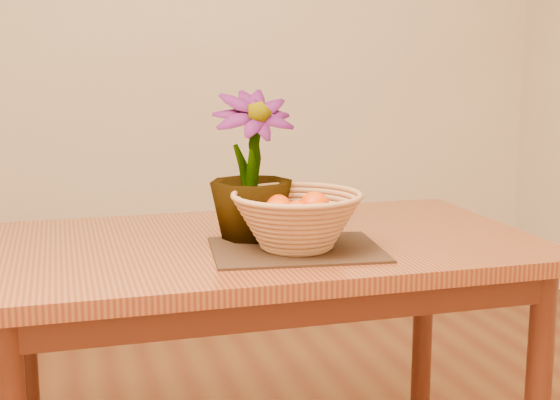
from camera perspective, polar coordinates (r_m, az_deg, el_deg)
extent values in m
cube|color=#FBECBF|center=(3.88, -8.72, 12.43)|extent=(4.00, 0.02, 2.70)
cube|color=brown|center=(2.02, -1.14, -3.44)|extent=(1.40, 0.80, 0.04)
cube|color=#451D10|center=(2.03, -1.14, -5.08)|extent=(1.28, 0.68, 0.08)
cylinder|color=#451D10|center=(2.38, -18.07, -11.25)|extent=(0.06, 0.06, 0.71)
cylinder|color=#451D10|center=(2.63, 10.40, -8.80)|extent=(0.06, 0.06, 0.71)
cube|color=#362113|center=(1.90, 1.22, -3.64)|extent=(0.44, 0.35, 0.01)
cylinder|color=#B3794A|center=(1.90, 1.22, -3.44)|extent=(0.16, 0.16, 0.01)
sphere|color=#F43E03|center=(1.88, 1.23, -0.99)|extent=(0.06, 0.06, 0.06)
sphere|color=#F43E03|center=(1.92, 2.53, -0.52)|extent=(0.08, 0.08, 0.08)
sphere|color=#F43E03|center=(1.92, -0.17, -0.63)|extent=(0.07, 0.07, 0.07)
sphere|color=#F43E03|center=(1.83, -0.13, -1.08)|extent=(0.08, 0.08, 0.08)
sphere|color=#F43E03|center=(1.83, 2.71, -1.17)|extent=(0.07, 0.07, 0.07)
imported|color=#154413|center=(1.97, -2.11, 2.47)|extent=(0.23, 0.23, 0.38)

